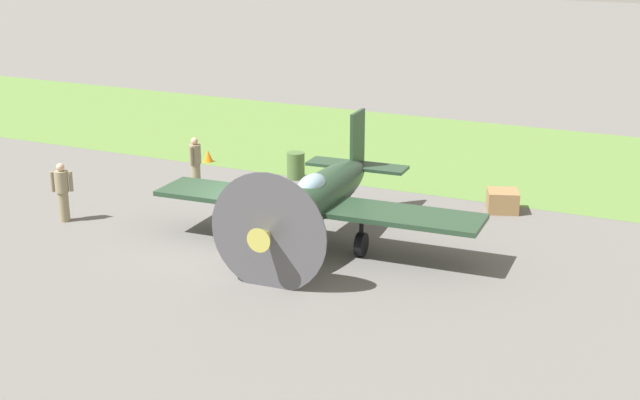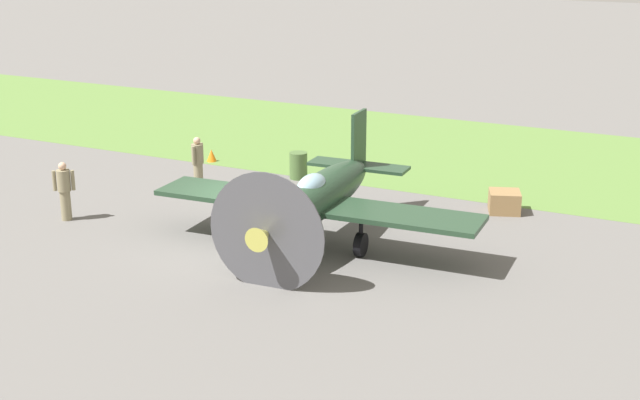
% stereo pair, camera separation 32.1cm
% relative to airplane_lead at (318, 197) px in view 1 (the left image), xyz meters
% --- Properties ---
extents(ground_plane, '(160.00, 160.00, 0.00)m').
position_rel_airplane_lead_xyz_m(ground_plane, '(2.09, 0.36, -1.34)').
color(ground_plane, '#605E5B').
extents(grass_verge, '(120.00, 11.00, 0.01)m').
position_rel_airplane_lead_xyz_m(grass_verge, '(2.09, -11.06, -1.33)').
color(grass_verge, '#567A38').
rests_on(grass_verge, ground).
extents(airplane_lead, '(8.96, 7.09, 3.19)m').
position_rel_airplane_lead_xyz_m(airplane_lead, '(0.00, 0.00, 0.00)').
color(airplane_lead, '#233D28').
rests_on(airplane_lead, ground).
extents(ground_crew_chief, '(0.55, 0.39, 1.73)m').
position_rel_airplane_lead_xyz_m(ground_crew_chief, '(7.47, 1.38, -0.43)').
color(ground_crew_chief, '#847A5B').
rests_on(ground_crew_chief, ground).
extents(ground_crew_mechanic, '(0.38, 0.63, 1.73)m').
position_rel_airplane_lead_xyz_m(ground_crew_mechanic, '(5.73, -2.87, -0.43)').
color(ground_crew_mechanic, '#847A5B').
rests_on(ground_crew_mechanic, ground).
extents(fuel_drum, '(0.60, 0.60, 0.90)m').
position_rel_airplane_lead_xyz_m(fuel_drum, '(3.42, -5.42, -0.89)').
color(fuel_drum, '#476633').
rests_on(fuel_drum, ground).
extents(supply_crate, '(1.15, 1.15, 0.64)m').
position_rel_airplane_lead_xyz_m(supply_crate, '(-3.74, -4.95, -1.02)').
color(supply_crate, olive).
rests_on(supply_crate, ground).
extents(runway_marker_cone, '(0.36, 0.36, 0.44)m').
position_rel_airplane_lead_xyz_m(runway_marker_cone, '(7.25, -5.97, -1.12)').
color(runway_marker_cone, orange).
rests_on(runway_marker_cone, ground).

